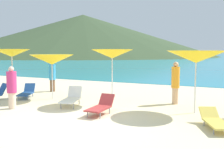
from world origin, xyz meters
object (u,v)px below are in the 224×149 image
umbrella_3 (196,57)px  lounge_chair_4 (101,106)px  beachgoer_3 (175,82)px  umbrella_2 (112,54)px  lounge_chair_5 (27,92)px  lounge_chair_2 (215,121)px  beachgoer_1 (12,87)px  beachgoer_0 (52,75)px  lounge_chair_1 (71,98)px  umbrella_0 (12,53)px  umbrella_1 (52,60)px

umbrella_3 → lounge_chair_4: 3.76m
umbrella_3 → beachgoer_3: (-0.97, 1.29, -1.06)m
umbrella_2 → lounge_chair_5: (-4.35, -0.39, -1.83)m
lounge_chair_5 → umbrella_2: bearing=-22.3°
lounge_chair_2 → beachgoer_1: bearing=161.9°
lounge_chair_4 → beachgoer_3: beachgoer_3 is taller
lounge_chair_5 → beachgoer_0: (-0.12, 2.07, 0.62)m
lounge_chair_2 → beachgoer_1: beachgoer_1 is taller
umbrella_3 → lounge_chair_1: bearing=-169.0°
lounge_chair_4 → beachgoer_1: (-3.48, -0.70, 0.55)m
umbrella_3 → lounge_chair_5: (-7.66, -0.30, -1.74)m
umbrella_0 → lounge_chair_4: bearing=-17.0°
umbrella_0 → beachgoer_1: size_ratio=1.42×
umbrella_3 → beachgoer_3: bearing=126.9°
lounge_chair_5 → beachgoer_3: size_ratio=0.85×
umbrella_1 → beachgoer_1: size_ratio=1.29×
lounge_chair_5 → beachgoer_3: bearing=-14.1°
lounge_chair_1 → lounge_chair_2: lounge_chair_1 is taller
lounge_chair_2 → beachgoer_1: 7.26m
umbrella_3 → lounge_chair_5: bearing=-177.8°
lounge_chair_4 → beachgoer_3: bearing=55.0°
umbrella_3 → lounge_chair_2: 2.56m
umbrella_0 → umbrella_1: umbrella_0 is taller
lounge_chair_5 → lounge_chair_2: bearing=-36.6°
umbrella_0 → lounge_chair_1: umbrella_0 is taller
umbrella_1 → beachgoer_3: bearing=14.5°
umbrella_2 → beachgoer_1: bearing=-141.6°
umbrella_0 → lounge_chair_1: bearing=-14.4°
lounge_chair_4 → beachgoer_3: size_ratio=0.77×
umbrella_1 → lounge_chair_2: (7.09, -1.58, -1.60)m
umbrella_2 → umbrella_3: size_ratio=1.02×
lounge_chair_1 → lounge_chair_2: size_ratio=0.95×
umbrella_2 → lounge_chair_2: size_ratio=1.42×
umbrella_1 → beachgoer_1: umbrella_1 is taller
umbrella_0 → lounge_chair_4: (6.22, -1.90, -1.82)m
lounge_chair_2 → lounge_chair_5: bearing=147.3°
umbrella_1 → umbrella_2: size_ratio=0.93×
lounge_chair_1 → beachgoer_1: size_ratio=0.93×
umbrella_2 → umbrella_3: umbrella_2 is taller
lounge_chair_1 → lounge_chair_2: 5.52m
lounge_chair_1 → beachgoer_1: beachgoer_1 is taller
umbrella_2 → beachgoer_1: (-3.08, -2.44, -1.24)m
umbrella_0 → beachgoer_3: 8.32m
beachgoer_3 → lounge_chair_5: bearing=71.9°
umbrella_2 → beachgoer_0: size_ratio=1.35×
umbrella_3 → beachgoer_0: bearing=167.2°
umbrella_2 → lounge_chair_4: 2.53m
umbrella_2 → umbrella_0: bearing=178.5°
umbrella_3 → lounge_chair_4: (-2.92, -1.65, -1.71)m
umbrella_3 → lounge_chair_4: bearing=-150.5°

